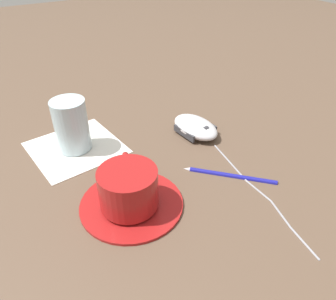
{
  "coord_description": "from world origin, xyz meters",
  "views": [
    {
      "loc": [
        -0.44,
        0.19,
        0.35
      ],
      "look_at": [
        -0.05,
        -0.04,
        0.03
      ],
      "focal_mm": 35.0,
      "sensor_mm": 36.0,
      "label": 1
    }
  ],
  "objects": [
    {
      "name": "saucer",
      "position": [
        -0.11,
        0.06,
        0.0
      ],
      "size": [
        0.16,
        0.16,
        0.01
      ],
      "primitive_type": "cylinder",
      "color": "maroon",
      "rests_on": "ground"
    },
    {
      "name": "coffee_cup",
      "position": [
        -0.11,
        0.06,
        0.04
      ],
      "size": [
        0.11,
        0.09,
        0.06
      ],
      "color": "maroon",
      "rests_on": "saucer"
    },
    {
      "name": "drinking_glass",
      "position": [
        0.08,
        0.08,
        0.05
      ],
      "size": [
        0.06,
        0.06,
        0.1
      ],
      "primitive_type": "cylinder",
      "color": "silver",
      "rests_on": "napkin_under_glass"
    },
    {
      "name": "napkin_under_glass",
      "position": [
        0.09,
        0.08,
        0.0
      ],
      "size": [
        0.17,
        0.17,
        0.0
      ],
      "primitive_type": "cube",
      "rotation": [
        0.0,
        0.0,
        0.13
      ],
      "color": "silver",
      "rests_on": "ground"
    },
    {
      "name": "computer_mouse",
      "position": [
        0.01,
        -0.14,
        0.02
      ],
      "size": [
        0.11,
        0.08,
        0.03
      ],
      "color": "silver",
      "rests_on": "ground"
    },
    {
      "name": "pen",
      "position": [
        -0.13,
        -0.12,
        0.0
      ],
      "size": [
        0.12,
        0.12,
        0.01
      ],
      "color": "navy",
      "rests_on": "ground"
    },
    {
      "name": "mouse_cable",
      "position": [
        -0.18,
        -0.13,
        0.0
      ],
      "size": [
        0.28,
        0.05,
        0.0
      ],
      "color": "gray",
      "rests_on": "ground"
    },
    {
      "name": "ground_plane",
      "position": [
        0.0,
        0.0,
        0.0
      ],
      "size": [
        3.0,
        3.0,
        0.0
      ],
      "primitive_type": "plane",
      "color": "brown"
    }
  ]
}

